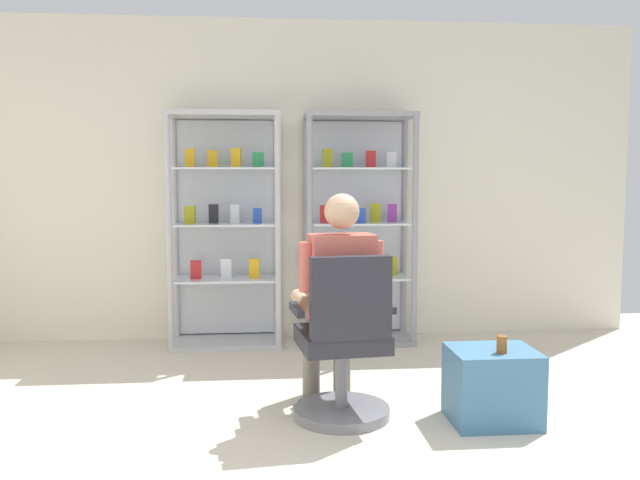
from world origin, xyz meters
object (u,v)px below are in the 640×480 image
(display_cabinet_right, at_px, (358,227))
(seated_shopkeeper, at_px, (337,292))
(office_chair, at_px, (344,353))
(tea_glass, at_px, (502,344))
(storage_crate, at_px, (492,386))
(display_cabinet_left, at_px, (225,228))

(display_cabinet_right, height_order, seated_shopkeeper, display_cabinet_right)
(office_chair, bearing_deg, tea_glass, -11.59)
(display_cabinet_right, bearing_deg, storage_crate, -76.14)
(display_cabinet_right, xyz_separation_m, tea_glass, (0.50, -2.02, -0.50))
(display_cabinet_left, bearing_deg, display_cabinet_right, -0.02)
(display_cabinet_left, bearing_deg, seated_shopkeeper, -66.53)
(seated_shopkeeper, height_order, tea_glass, seated_shopkeeper)
(office_chair, bearing_deg, display_cabinet_right, 79.16)
(display_cabinet_left, height_order, tea_glass, display_cabinet_left)
(seated_shopkeeper, bearing_deg, tea_glass, -21.16)
(storage_crate, distance_m, tea_glass, 0.27)
(storage_crate, xyz_separation_m, tea_glass, (0.02, -0.08, 0.26))
(display_cabinet_right, height_order, office_chair, display_cabinet_right)
(display_cabinet_right, relative_size, tea_glass, 19.95)
(office_chair, height_order, tea_glass, office_chair)
(display_cabinet_right, height_order, storage_crate, display_cabinet_right)
(storage_crate, bearing_deg, office_chair, 173.25)
(office_chair, relative_size, tea_glass, 10.08)
(tea_glass, bearing_deg, storage_crate, 105.22)
(seated_shopkeeper, height_order, storage_crate, seated_shopkeeper)
(office_chair, height_order, storage_crate, office_chair)
(display_cabinet_left, distance_m, storage_crate, 2.62)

